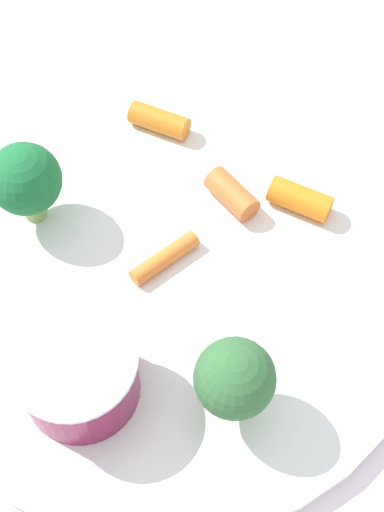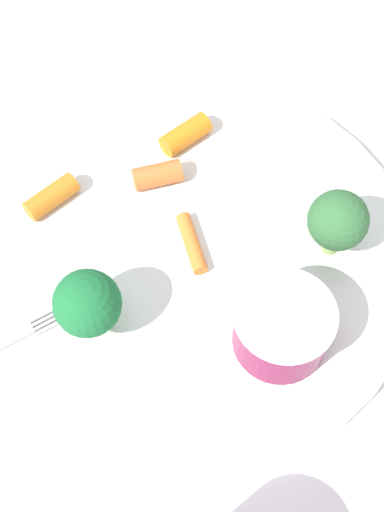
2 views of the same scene
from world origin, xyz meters
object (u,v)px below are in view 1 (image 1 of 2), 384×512
Objects in this scene: plate at (165,268)px; sauce_cup at (78,375)px; carrot_stick_0 at (302,202)px; broccoli_floret_1 at (235,379)px; carrot_stick_3 at (170,254)px; broccoli_floret_0 at (25,180)px; carrot_stick_2 at (232,194)px; carrot_stick_1 at (159,121)px.

sauce_cup is (-0.07, -0.05, 0.03)m from plate.
plate is 8.08× the size of carrot_stick_0.
broccoli_floret_1 is 1.26× the size of carrot_stick_3.
carrot_stick_3 is at bearing 84.04° from broccoli_floret_1.
carrot_stick_3 is at bearing 35.14° from sauce_cup.
plate is at bearing 178.19° from carrot_stick_0.
carrot_stick_0 is at bearing -1.81° from plate.
broccoli_floret_0 is 0.99× the size of broccoli_floret_1.
sauce_cup reaches higher than plate.
carrot_stick_2 is 0.77× the size of carrot_stick_3.
carrot_stick_2 is (0.06, 0.02, 0.01)m from plate.
carrot_stick_2 reaches higher than carrot_stick_3.
sauce_cup reaches higher than carrot_stick_2.
broccoli_floret_1 is 0.14m from carrot_stick_0.
carrot_stick_1 is 0.08m from carrot_stick_2.
carrot_stick_3 is at bearing -111.26° from carrot_stick_1.
broccoli_floret_0 is 0.17m from broccoli_floret_1.
broccoli_floret_1 is at bearing -32.40° from sauce_cup.
carrot_stick_3 is at bearing -158.22° from carrot_stick_2.
carrot_stick_1 is at bearing 76.13° from broccoli_floret_1.
carrot_stick_0 is at bearing -25.19° from broccoli_floret_0.
broccoli_floret_0 is 1.47× the size of carrot_stick_0.
plate is 6.88× the size of carrot_stick_3.
plate is 5.51× the size of broccoli_floret_0.
carrot_stick_2 is at bearing 30.15° from sauce_cup.
carrot_stick_3 is (-0.09, 0.00, -0.00)m from carrot_stick_0.
broccoli_floret_0 reaches higher than carrot_stick_1.
broccoli_floret_0 reaches higher than carrot_stick_2.
broccoli_floret_1 is 1.48× the size of carrot_stick_0.
carrot_stick_0 is 0.11m from carrot_stick_1.
broccoli_floret_1 is at bearing -103.87° from carrot_stick_1.
broccoli_floret_1 is 0.14m from carrot_stick_2.
carrot_stick_0 is at bearing -2.62° from carrot_stick_3.
plate is at bearing 36.07° from sauce_cup.
broccoli_floret_1 reaches higher than plate.
broccoli_floret_1 reaches higher than carrot_stick_3.
carrot_stick_2 is at bearing 62.05° from broccoli_floret_1.
carrot_stick_2 is (-0.04, 0.03, -0.00)m from carrot_stick_0.
carrot_stick_3 reaches higher than plate.
carrot_stick_0 is (0.15, -0.07, -0.03)m from broccoli_floret_0.
carrot_stick_2 is at bearing 21.78° from carrot_stick_3.
carrot_stick_1 is (0.05, 0.20, -0.03)m from broccoli_floret_1.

